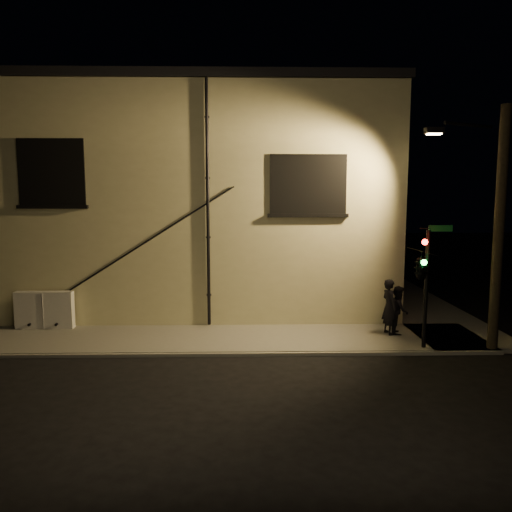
{
  "coord_description": "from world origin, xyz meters",
  "views": [
    {
      "loc": [
        -0.56,
        -14.03,
        4.68
      ],
      "look_at": [
        -0.2,
        1.8,
        2.69
      ],
      "focal_mm": 35.0,
      "sensor_mm": 36.0,
      "label": 1
    }
  ],
  "objects_px": {
    "traffic_signal": "(421,266)",
    "streetlamp_pole": "(495,224)",
    "utility_cabinet": "(45,310)",
    "pedestrian_b": "(398,310)",
    "pedestrian_a": "(389,307)"
  },
  "relations": [
    {
      "from": "pedestrian_a",
      "to": "streetlamp_pole",
      "type": "xyz_separation_m",
      "value": [
        2.55,
        -1.52,
        2.78
      ]
    },
    {
      "from": "traffic_signal",
      "to": "streetlamp_pole",
      "type": "height_order",
      "value": "streetlamp_pole"
    },
    {
      "from": "pedestrian_a",
      "to": "utility_cabinet",
      "type": "bearing_deg",
      "value": 70.73
    },
    {
      "from": "traffic_signal",
      "to": "streetlamp_pole",
      "type": "relative_size",
      "value": 0.51
    },
    {
      "from": "utility_cabinet",
      "to": "streetlamp_pole",
      "type": "bearing_deg",
      "value": -9.94
    },
    {
      "from": "traffic_signal",
      "to": "streetlamp_pole",
      "type": "distance_m",
      "value": 2.44
    },
    {
      "from": "utility_cabinet",
      "to": "pedestrian_b",
      "type": "relative_size",
      "value": 1.23
    },
    {
      "from": "pedestrian_a",
      "to": "traffic_signal",
      "type": "bearing_deg",
      "value": -179.28
    },
    {
      "from": "pedestrian_b",
      "to": "streetlamp_pole",
      "type": "relative_size",
      "value": 0.22
    },
    {
      "from": "utility_cabinet",
      "to": "streetlamp_pole",
      "type": "distance_m",
      "value": 14.6
    },
    {
      "from": "pedestrian_a",
      "to": "traffic_signal",
      "type": "xyz_separation_m",
      "value": [
        0.43,
        -1.58,
        1.56
      ]
    },
    {
      "from": "utility_cabinet",
      "to": "pedestrian_a",
      "type": "xyz_separation_m",
      "value": [
        11.51,
        -0.94,
        0.27
      ]
    },
    {
      "from": "utility_cabinet",
      "to": "traffic_signal",
      "type": "distance_m",
      "value": 12.34
    },
    {
      "from": "traffic_signal",
      "to": "streetlamp_pole",
      "type": "bearing_deg",
      "value": 1.39
    },
    {
      "from": "utility_cabinet",
      "to": "pedestrian_b",
      "type": "height_order",
      "value": "pedestrian_b"
    }
  ]
}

